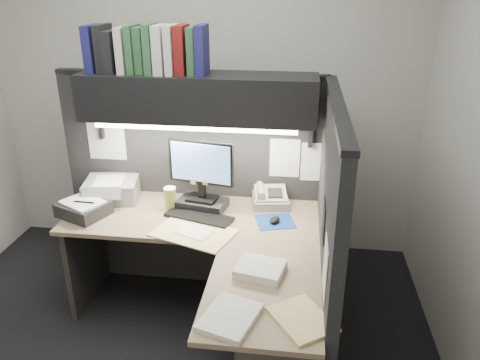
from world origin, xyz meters
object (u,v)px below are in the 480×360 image
(monitor, at_px, (202,182))
(telephone, at_px, (270,198))
(desk, at_px, (227,306))
(notebook_stack, at_px, (84,209))
(coffee_cup, at_px, (170,199))
(printer, at_px, (112,189))
(keyboard, at_px, (199,217))
(overhead_shelf, at_px, (198,97))

(monitor, xyz_separation_m, telephone, (0.47, 0.12, -0.15))
(desk, xyz_separation_m, notebook_stack, (-1.06, 0.47, 0.33))
(monitor, height_order, coffee_cup, monitor)
(telephone, distance_m, notebook_stack, 1.29)
(coffee_cup, bearing_deg, telephone, 13.53)
(telephone, xyz_separation_m, notebook_stack, (-1.24, -0.33, -0.00))
(printer, height_order, notebook_stack, printer)
(coffee_cup, distance_m, notebook_stack, 0.58)
(keyboard, xyz_separation_m, printer, (-0.69, 0.22, 0.06))
(coffee_cup, bearing_deg, monitor, 10.84)
(telephone, height_order, printer, printer)
(overhead_shelf, xyz_separation_m, monitor, (0.02, -0.07, -0.57))
(overhead_shelf, xyz_separation_m, telephone, (0.49, 0.05, -0.72))
(keyboard, bearing_deg, printer, 178.57)
(desk, relative_size, overhead_shelf, 1.10)
(desk, distance_m, telephone, 0.89)
(keyboard, xyz_separation_m, telephone, (0.46, 0.28, 0.04))
(printer, bearing_deg, coffee_cup, -23.72)
(telephone, bearing_deg, coffee_cup, -176.25)
(monitor, distance_m, notebook_stack, 0.82)
(monitor, relative_size, keyboard, 1.07)
(monitor, distance_m, coffee_cup, 0.25)
(keyboard, relative_size, notebook_stack, 1.52)
(overhead_shelf, bearing_deg, keyboard, -82.45)
(monitor, height_order, keyboard, monitor)
(desk, height_order, coffee_cup, coffee_cup)
(overhead_shelf, bearing_deg, notebook_stack, -159.64)
(desk, relative_size, keyboard, 3.68)
(desk, distance_m, overhead_shelf, 1.33)
(monitor, xyz_separation_m, keyboard, (0.01, -0.16, -0.19))
(keyboard, height_order, telephone, telephone)
(monitor, bearing_deg, coffee_cup, -158.32)
(monitor, bearing_deg, desk, -56.90)
(overhead_shelf, distance_m, printer, 0.96)
(overhead_shelf, relative_size, coffee_cup, 10.31)
(overhead_shelf, xyz_separation_m, printer, (-0.66, -0.00, -0.70))
(notebook_stack, bearing_deg, keyboard, 3.81)
(telephone, height_order, notebook_stack, telephone)
(overhead_shelf, relative_size, telephone, 6.07)
(monitor, bearing_deg, keyboard, -76.17)
(monitor, height_order, notebook_stack, monitor)
(keyboard, distance_m, coffee_cup, 0.26)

